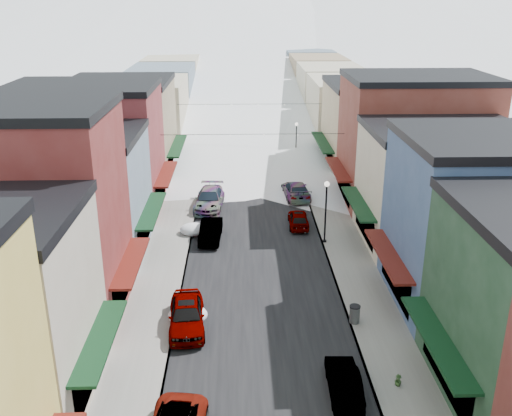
{
  "coord_description": "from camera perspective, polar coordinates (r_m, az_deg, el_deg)",
  "views": [
    {
      "loc": [
        -1.25,
        -9.7,
        17.76
      ],
      "look_at": [
        0.0,
        30.68,
        2.67
      ],
      "focal_mm": 40.0,
      "sensor_mm": 36.0,
      "label": 1
    }
  ],
  "objects": [
    {
      "name": "road",
      "position": [
        71.94,
        -0.73,
        6.19
      ],
      "size": [
        10.0,
        160.0,
        0.01
      ],
      "primitive_type": "cube",
      "color": "black",
      "rests_on": "ground"
    },
    {
      "name": "sidewalk_left",
      "position": [
        72.11,
        -6.01,
        6.17
      ],
      "size": [
        3.2,
        160.0,
        0.15
      ],
      "primitive_type": "cube",
      "color": "gray",
      "rests_on": "ground"
    },
    {
      "name": "sidewalk_right",
      "position": [
        72.34,
        4.54,
        6.26
      ],
      "size": [
        3.2,
        160.0,
        0.15
      ],
      "primitive_type": "cube",
      "color": "gray",
      "rests_on": "ground"
    },
    {
      "name": "curb_left",
      "position": [
        72.01,
        -4.77,
        6.19
      ],
      "size": [
        0.1,
        160.0,
        0.15
      ],
      "primitive_type": "cube",
      "color": "slate",
      "rests_on": "ground"
    },
    {
      "name": "curb_right",
      "position": [
        72.19,
        3.31,
        6.26
      ],
      "size": [
        0.1,
        160.0,
        0.15
      ],
      "primitive_type": "cube",
      "color": "slate",
      "rests_on": "ground"
    },
    {
      "name": "bldg_l_brick_near",
      "position": [
        34.63,
        -22.71,
        -0.58
      ],
      "size": [
        12.3,
        8.2,
        12.5
      ],
      "color": "maroon",
      "rests_on": "ground"
    },
    {
      "name": "bldg_l_grayblue",
      "position": [
        42.62,
        -17.95,
        1.33
      ],
      "size": [
        11.3,
        9.2,
        9.0
      ],
      "color": "gray",
      "rests_on": "ground"
    },
    {
      "name": "bldg_l_brick_far",
      "position": [
        50.93,
        -16.52,
        5.7
      ],
      "size": [
        13.3,
        9.2,
        11.0
      ],
      "color": "maroon",
      "rests_on": "ground"
    },
    {
      "name": "bldg_l_tan",
      "position": [
        60.29,
        -13.28,
        7.72
      ],
      "size": [
        11.3,
        11.2,
        10.0
      ],
      "color": "#8E7B5D",
      "rests_on": "ground"
    },
    {
      "name": "bldg_r_blue",
      "position": [
        36.16,
        21.9,
        -1.3
      ],
      "size": [
        11.3,
        9.2,
        10.5
      ],
      "color": "#38527F",
      "rests_on": "ground"
    },
    {
      "name": "bldg_r_cream",
      "position": [
        44.44,
        17.97,
        2.1
      ],
      "size": [
        12.3,
        9.2,
        9.0
      ],
      "color": "beige",
      "rests_on": "ground"
    },
    {
      "name": "bldg_r_brick_far",
      "position": [
        52.48,
        15.49,
        6.51
      ],
      "size": [
        13.3,
        9.2,
        11.5
      ],
      "color": "maroon",
      "rests_on": "ground"
    },
    {
      "name": "bldg_r_tan",
      "position": [
        61.84,
        11.89,
        7.9
      ],
      "size": [
        11.3,
        11.2,
        9.5
      ],
      "color": "tan",
      "rests_on": "ground"
    },
    {
      "name": "distant_blocks",
      "position": [
        93.73,
        -1.01,
        12.03
      ],
      "size": [
        34.0,
        55.0,
        8.0
      ],
      "color": "gray",
      "rests_on": "ground"
    },
    {
      "name": "mountain_ridge",
      "position": [
        287.48,
        -5.74,
        19.71
      ],
      "size": [
        670.0,
        340.0,
        34.0
      ],
      "color": "silver",
      "rests_on": "ground"
    },
    {
      "name": "overhead_cables",
      "position": [
        58.37,
        -0.52,
        9.05
      ],
      "size": [
        16.4,
        15.04,
        0.04
      ],
      "color": "black",
      "rests_on": "ground"
    },
    {
      "name": "car_silver_sedan",
      "position": [
        32.97,
        -6.95,
        -10.55
      ],
      "size": [
        2.37,
        5.1,
        1.69
      ],
      "primitive_type": "imported",
      "rotation": [
        0.0,
        0.0,
        0.08
      ],
      "color": "#96989D",
      "rests_on": "ground"
    },
    {
      "name": "car_dark_hatch",
      "position": [
        44.1,
        -4.56,
        -2.31
      ],
      "size": [
        1.77,
        4.51,
        1.46
      ],
      "primitive_type": "imported",
      "rotation": [
        0.0,
        0.0,
        -0.05
      ],
      "color": "black",
      "rests_on": "ground"
    },
    {
      "name": "car_silver_wagon",
      "position": [
        50.64,
        -4.69,
        0.9
      ],
      "size": [
        2.76,
        5.99,
        1.7
      ],
      "primitive_type": "imported",
      "rotation": [
        0.0,
        0.0,
        -0.07
      ],
      "color": "#A8AAB0",
      "rests_on": "ground"
    },
    {
      "name": "car_green_sedan",
      "position": [
        28.46,
        8.77,
        -16.73
      ],
      "size": [
        1.52,
        4.07,
        1.33
      ],
      "primitive_type": "imported",
      "rotation": [
        0.0,
        0.0,
        3.11
      ],
      "color": "black",
      "rests_on": "ground"
    },
    {
      "name": "car_gray_suv",
      "position": [
        46.63,
        4.27,
        -1.08
      ],
      "size": [
        1.69,
        4.0,
        1.35
      ],
      "primitive_type": "imported",
      "rotation": [
        0.0,
        0.0,
        3.12
      ],
      "color": "gray",
      "rests_on": "ground"
    },
    {
      "name": "car_black_sedan",
      "position": [
        53.15,
        4.02,
        1.8
      ],
      "size": [
        2.62,
        5.56,
        1.57
      ],
      "primitive_type": "imported",
      "rotation": [
        0.0,
        0.0,
        3.22
      ],
      "color": "black",
      "rests_on": "ground"
    },
    {
      "name": "car_lane_silver",
      "position": [
        72.69,
        -1.94,
        6.98
      ],
      "size": [
        2.38,
        4.93,
        1.62
      ],
      "primitive_type": "imported",
      "rotation": [
        0.0,
        0.0,
        -0.1
      ],
      "color": "gray",
      "rests_on": "ground"
    },
    {
      "name": "car_lane_white",
      "position": [
        76.97,
        0.16,
        7.67
      ],
      "size": [
        2.35,
        5.07,
        1.4
      ],
      "primitive_type": "imported",
      "rotation": [
        0.0,
        0.0,
        3.14
      ],
      "color": "white",
      "rests_on": "ground"
    },
    {
      "name": "trash_can",
      "position": [
        33.59,
        9.83,
        -10.4
      ],
      "size": [
        0.63,
        0.63,
        1.07
      ],
      "color": "#5A5C5F",
      "rests_on": "sidewalk_right"
    },
    {
      "name": "streetlamp_near",
      "position": [
        42.74,
        7.02,
        0.38
      ],
      "size": [
        0.4,
        0.4,
        4.82
      ],
      "color": "black",
      "rests_on": "sidewalk_right"
    },
    {
      "name": "streetlamp_far",
      "position": [
        64.52,
        4.04,
        7.12
      ],
      "size": [
        0.36,
        0.36,
        4.37
      ],
      "color": "black",
      "rests_on": "sidewalk_right"
    },
    {
      "name": "planter_far",
      "position": [
        29.38,
        14.02,
        -16.37
      ],
      "size": [
        0.39,
        0.39,
        0.57
      ],
      "primitive_type": "imported",
      "rotation": [
        0.0,
        0.0,
        0.27
      ],
      "color": "#2F4D23",
      "rests_on": "sidewalk_right"
    },
    {
      "name": "snow_pile_mid",
      "position": [
        33.74,
        -6.79,
        -10.52
      ],
      "size": [
        2.29,
        2.61,
        0.97
      ],
      "color": "white",
      "rests_on": "ground"
    },
    {
      "name": "snow_pile_far",
      "position": [
        45.37,
        -6.23,
        -2.1
      ],
      "size": [
        2.16,
        2.53,
        0.91
      ],
      "color": "white",
      "rests_on": "ground"
    }
  ]
}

